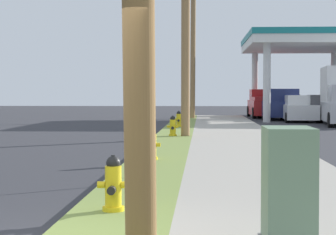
{
  "coord_description": "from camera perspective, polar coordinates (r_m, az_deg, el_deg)",
  "views": [
    {
      "loc": [
        1.76,
        -6.36,
        1.68
      ],
      "look_at": [
        0.8,
        11.99,
        1.0
      ],
      "focal_mm": 69.41,
      "sensor_mm": 36.0,
      "label": 1
    }
  ],
  "objects": [
    {
      "name": "utility_pole_background",
      "position": [
        41.41,
        2.22,
        7.17
      ],
      "size": [
        0.52,
        1.37,
        10.23
      ],
      "color": "#937047",
      "rests_on": "grass_verge"
    },
    {
      "name": "fire_hydrant_second",
      "position": [
        15.34,
        -1.44,
        -2.5
      ],
      "size": [
        0.42,
        0.38,
        0.74
      ],
      "color": "yellow",
      "rests_on": "grass_verge"
    },
    {
      "name": "utility_cabinet",
      "position": [
        6.62,
        10.51,
        -6.52
      ],
      "size": [
        0.54,
        0.81,
        1.23
      ],
      "color": "slate",
      "rests_on": "sidewalk_slab"
    },
    {
      "name": "fire_hydrant_fourth",
      "position": [
        30.43,
        0.94,
        -0.2
      ],
      "size": [
        0.42,
        0.37,
        0.74
      ],
      "color": "yellow",
      "rests_on": "grass_verge"
    },
    {
      "name": "street_sign_post",
      "position": [
        12.17,
        -2.07,
        1.91
      ],
      "size": [
        0.05,
        0.36,
        2.12
      ],
      "color": "gray",
      "rests_on": "grass_verge"
    },
    {
      "name": "utility_pole_midground",
      "position": [
        24.17,
        1.56,
        8.68
      ],
      "size": [
        0.33,
        1.4,
        8.48
      ],
      "color": "#937047",
      "rests_on": "grass_verge"
    },
    {
      "name": "fire_hydrant_third",
      "position": [
        23.81,
        0.42,
        -0.85
      ],
      "size": [
        0.42,
        0.37,
        0.74
      ],
      "color": "yellow",
      "rests_on": "grass_verge"
    },
    {
      "name": "fire_hydrant_nearest",
      "position": [
        8.68,
        -4.83,
        -6.06
      ],
      "size": [
        0.42,
        0.38,
        0.74
      ],
      "color": "yellow",
      "rests_on": "grass_verge"
    },
    {
      "name": "car_black_by_far_pump",
      "position": [
        49.55,
        9.19,
        0.99
      ],
      "size": [
        1.96,
        4.51,
        1.57
      ],
      "color": "black",
      "rests_on": "ground"
    },
    {
      "name": "truck_navy_at_forecourt",
      "position": [
        42.32,
        9.71,
        1.06
      ],
      "size": [
        2.42,
        5.51,
        1.97
      ],
      "color": "navy",
      "rests_on": "ground"
    },
    {
      "name": "truck_red_on_apron",
      "position": [
        45.64,
        8.5,
        1.14
      ],
      "size": [
        2.17,
        5.42,
        1.97
      ],
      "color": "red",
      "rests_on": "ground"
    },
    {
      "name": "car_white_by_near_pump",
      "position": [
        39.19,
        11.48,
        0.68
      ],
      "size": [
        2.1,
        4.57,
        1.57
      ],
      "color": "white",
      "rests_on": "ground"
    }
  ]
}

